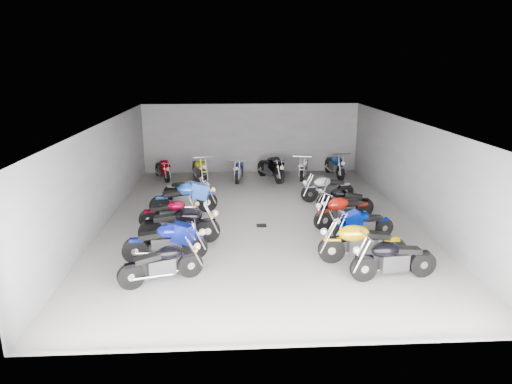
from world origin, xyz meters
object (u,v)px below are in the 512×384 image
motorcycle_back_c (239,170)px  motorcycle_back_d (271,168)px  motorcycle_right_c (363,224)px  motorcycle_right_f (327,188)px  motorcycle_left_e (185,198)px  motorcycle_right_a (393,259)px  drain_grate (261,225)px  motorcycle_right_b (361,243)px  motorcycle_back_e (304,167)px  motorcycle_left_d (171,213)px  motorcycle_left_f (187,190)px  motorcycle_left_c (180,225)px  motorcycle_left_b (166,242)px  motorcycle_right_e (344,200)px  motorcycle_right_d (343,210)px  motorcycle_left_a (162,263)px  motorcycle_back_a (163,169)px  motorcycle_back_f (335,165)px  motorcycle_back_b (200,169)px

motorcycle_back_c → motorcycle_back_d: 1.41m
motorcycle_right_c → motorcycle_right_f: (-0.26, 3.94, 0.04)m
motorcycle_left_e → motorcycle_right_a: size_ratio=1.06×
drain_grate → motorcycle_right_c: (2.89, -1.33, 0.46)m
motorcycle_right_b → motorcycle_back_e: (-0.08, 9.06, -0.06)m
motorcycle_left_d → motorcycle_back_e: motorcycle_back_e is taller
motorcycle_left_d → motorcycle_left_f: size_ratio=1.08×
motorcycle_left_f → motorcycle_right_f: bearing=104.9°
motorcycle_left_c → motorcycle_left_e: 2.64m
motorcycle_left_c → motorcycle_right_b: size_ratio=1.02×
motorcycle_back_d → motorcycle_back_c: bearing=-24.9°
motorcycle_left_b → motorcycle_back_c: bearing=159.6°
motorcycle_right_e → motorcycle_right_f: size_ratio=0.91×
motorcycle_back_c → motorcycle_left_b: bearing=84.4°
motorcycle_left_b → motorcycle_right_d: 5.71m
motorcycle_back_e → motorcycle_right_a: bearing=108.0°
motorcycle_left_a → motorcycle_back_d: (3.39, 9.59, 0.05)m
drain_grate → motorcycle_left_d: size_ratio=0.17×
motorcycle_right_c → motorcycle_back_e: size_ratio=0.94×
motorcycle_left_c → motorcycle_back_a: bearing=-170.3°
motorcycle_right_c → motorcycle_right_f: size_ratio=0.92×
motorcycle_right_c → motorcycle_back_f: (0.86, 7.62, 0.06)m
motorcycle_left_f → motorcycle_left_b: bearing=16.9°
motorcycle_left_e → motorcycle_back_e: motorcycle_left_e is taller
motorcycle_right_b → motorcycle_right_f: bearing=1.1°
motorcycle_left_f → motorcycle_back_d: (3.41, 2.98, 0.10)m
motorcycle_left_e → motorcycle_back_f: motorcycle_left_e is taller
motorcycle_left_d → motorcycle_back_d: 6.85m
motorcycle_left_e → motorcycle_right_c: motorcycle_left_e is taller
motorcycle_left_f → motorcycle_back_e: size_ratio=0.89×
motorcycle_right_a → motorcycle_back_f: motorcycle_back_f is taller
motorcycle_left_e → motorcycle_right_a: motorcycle_left_e is taller
drain_grate → motorcycle_back_e: (2.31, 6.14, 0.49)m
motorcycle_right_b → motorcycle_back_b: motorcycle_right_b is taller
motorcycle_left_e → motorcycle_back_c: bearing=141.5°
motorcycle_left_b → motorcycle_back_e: (4.97, 8.67, -0.04)m
motorcycle_left_b → motorcycle_left_e: size_ratio=0.96×
motorcycle_left_c → motorcycle_left_d: bearing=-164.1°
motorcycle_right_b → motorcycle_right_f: size_ratio=1.11×
motorcycle_left_e → motorcycle_back_c: 4.95m
motorcycle_right_b → motorcycle_right_e: bearing=-3.8°
motorcycle_right_e → motorcycle_back_b: 7.03m
motorcycle_left_c → motorcycle_right_f: motorcycle_left_c is taller
motorcycle_left_a → motorcycle_right_d: (5.15, 3.56, 0.04)m
motorcycle_right_e → motorcycle_back_a: 8.59m
motorcycle_left_e → motorcycle_back_e: bearing=119.5°
motorcycle_right_b → motorcycle_back_d: 8.89m
motorcycle_left_d → motorcycle_right_b: size_ratio=0.85×
motorcycle_right_a → motorcycle_left_c: bearing=58.0°
motorcycle_left_f → motorcycle_back_e: motorcycle_back_e is taller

